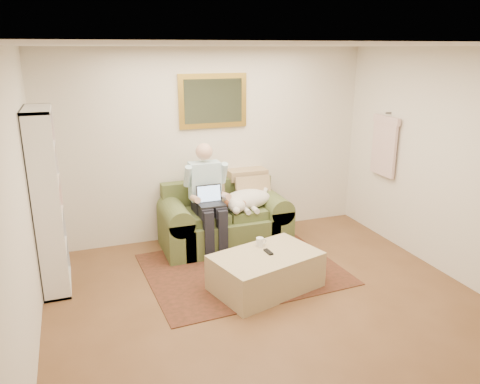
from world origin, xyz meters
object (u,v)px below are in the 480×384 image
sofa (224,224)px  laptop (210,199)px  seated_man (209,200)px  sleeping_dog (247,199)px  bookshelf (48,201)px  ottoman (266,271)px  coffee_mug (260,242)px

sofa → laptop: 0.56m
sofa → seated_man: (-0.25, -0.15, 0.42)m
seated_man → sleeping_dog: bearing=7.1°
bookshelf → laptop: bearing=6.6°
sofa → seated_man: size_ratio=1.19×
seated_man → bookshelf: bookshelf is taller
sleeping_dog → ottoman: 1.34m
seated_man → sleeping_dog: size_ratio=2.04×
seated_man → sofa: bearing=31.5°
seated_man → bookshelf: (-1.89, -0.28, 0.29)m
sleeping_dog → coffee_mug: bearing=-103.0°
sofa → sleeping_dog: sofa is taller
bookshelf → sleeping_dog: bearing=8.2°
coffee_mug → ottoman: bearing=-95.0°
sleeping_dog → ottoman: bearing=-101.5°
laptop → bookshelf: size_ratio=0.16×
sleeping_dog → coffee_mug: size_ratio=6.95×
laptop → ottoman: laptop is taller
sleeping_dog → coffee_mug: sleeping_dog is taller
bookshelf → sofa: bearing=11.6°
laptop → sleeping_dog: 0.58m
sofa → ottoman: (0.05, -1.32, -0.08)m
seated_man → sleeping_dog: (0.56, 0.07, -0.06)m
sofa → bookshelf: size_ratio=0.84×
sleeping_dog → bookshelf: 2.49m
ottoman → coffee_mug: 0.35m
seated_man → coffee_mug: bearing=-71.0°
ottoman → coffee_mug: size_ratio=11.41×
ottoman → bookshelf: size_ratio=0.57×
sofa → coffee_mug: (0.07, -1.10, 0.17)m
coffee_mug → bookshelf: (-2.21, 0.66, 0.53)m
laptop → ottoman: size_ratio=0.29×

